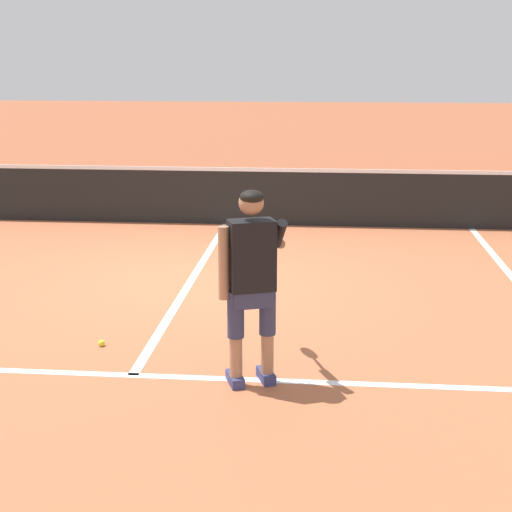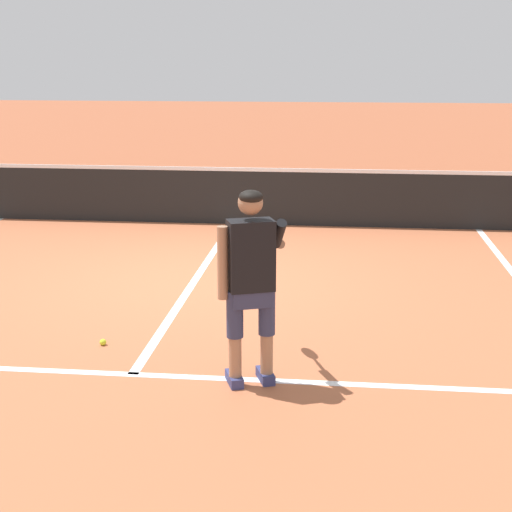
# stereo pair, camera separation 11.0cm
# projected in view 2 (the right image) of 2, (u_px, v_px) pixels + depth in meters

# --- Properties ---
(ground_plane) EXTENTS (80.00, 80.00, 0.00)m
(ground_plane) POSITION_uv_depth(u_px,v_px,m) (195.00, 280.00, 9.71)
(ground_plane) COLOR #9E5133
(court_inner_surface) EXTENTS (10.98, 9.73, 0.00)m
(court_inner_surface) POSITION_uv_depth(u_px,v_px,m) (174.00, 312.00, 8.48)
(court_inner_surface) COLOR #B2603D
(court_inner_surface) RESTS_ON ground
(line_service) EXTENTS (8.23, 0.10, 0.01)m
(line_service) POSITION_uv_depth(u_px,v_px,m) (133.00, 374.00, 6.81)
(line_service) COLOR white
(line_service) RESTS_ON ground
(line_centre_service) EXTENTS (0.10, 6.40, 0.01)m
(line_centre_service) POSITION_uv_depth(u_px,v_px,m) (198.00, 276.00, 9.89)
(line_centre_service) COLOR white
(line_centre_service) RESTS_ON ground
(tennis_net) EXTENTS (11.96, 0.08, 1.07)m
(tennis_net) POSITION_uv_depth(u_px,v_px,m) (232.00, 195.00, 12.84)
(tennis_net) COLOR #333338
(tennis_net) RESTS_ON ground
(tennis_player) EXTENTS (0.58, 1.23, 1.71)m
(tennis_player) POSITION_uv_depth(u_px,v_px,m) (251.00, 274.00, 6.40)
(tennis_player) COLOR navy
(tennis_player) RESTS_ON ground
(tennis_ball_near_feet) EXTENTS (0.07, 0.07, 0.07)m
(tennis_ball_near_feet) POSITION_uv_depth(u_px,v_px,m) (103.00, 342.00, 7.50)
(tennis_ball_near_feet) COLOR #CCE02D
(tennis_ball_near_feet) RESTS_ON ground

